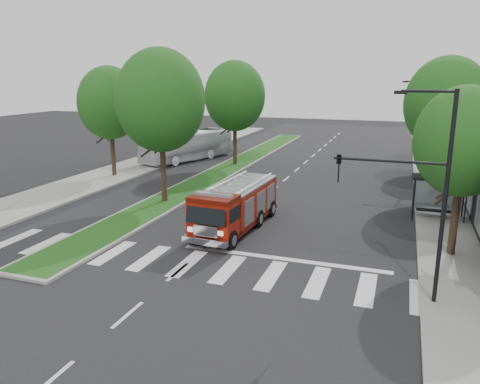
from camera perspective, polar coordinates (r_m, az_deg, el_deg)
name	(u,v)px	position (r m, az deg, el deg)	size (l,w,h in m)	color
ground	(212,242)	(24.43, -3.38, -6.12)	(140.00, 140.00, 0.00)	black
sidewalk_right	(457,212)	(32.42, 24.96, -2.17)	(5.00, 80.00, 0.15)	gray
sidewalk_left	(95,180)	(39.83, -17.25, 1.39)	(5.00, 80.00, 0.15)	gray
median	(228,169)	(42.69, -1.53, 2.86)	(3.00, 50.00, 0.15)	gray
bus_shelter	(440,186)	(30.04, 23.20, 0.67)	(3.20, 1.60, 2.61)	black
tree_right_near	(464,142)	(23.44, 25.61, 5.54)	(4.40, 4.40, 8.05)	black
tree_right_mid	(446,104)	(35.26, 23.86, 9.79)	(5.60, 5.60, 9.72)	black
tree_right_far	(437,105)	(45.26, 22.91, 9.77)	(5.00, 5.00, 8.73)	black
tree_median_near	(161,101)	(30.98, -9.67, 10.94)	(5.80, 5.80, 10.16)	black
tree_median_far	(235,96)	(43.77, -0.64, 11.61)	(5.60, 5.60, 9.72)	black
tree_left_mid	(110,103)	(40.33, -15.61, 10.41)	(5.20, 5.20, 9.16)	black
streetlight_right_near	(420,183)	(18.03, 21.08, 1.04)	(4.08, 0.22, 8.00)	black
streetlight_right_far	(423,124)	(41.33, 21.41, 7.69)	(2.11, 0.20, 8.00)	black
fire_engine	(236,206)	(26.03, -0.53, -1.77)	(2.84, 8.02, 2.74)	#540D04
city_bus	(188,145)	(47.39, -6.37, 5.67)	(2.54, 10.86, 3.03)	silver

